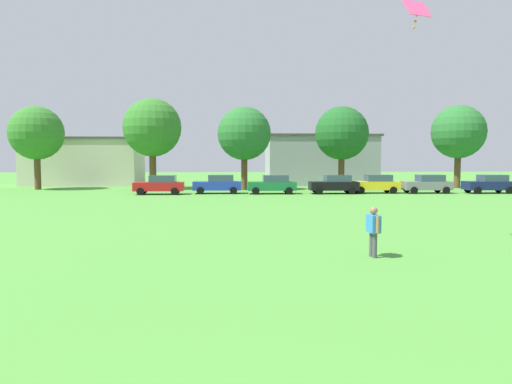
# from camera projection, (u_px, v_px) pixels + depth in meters

# --- Properties ---
(ground_plane) EXTENTS (160.00, 160.00, 0.00)m
(ground_plane) POSITION_uv_depth(u_px,v_px,m) (215.00, 206.00, 32.29)
(ground_plane) COLOR #4C9338
(adult_bystander) EXTENTS (0.36, 0.77, 1.63)m
(adult_bystander) POSITION_uv_depth(u_px,v_px,m) (373.00, 227.00, 15.62)
(adult_bystander) COLOR #4C4C51
(adult_bystander) RESTS_ON ground
(kite) EXTENTS (1.14, 0.80, 1.07)m
(kite) POSITION_uv_depth(u_px,v_px,m) (417.00, 10.00, 17.77)
(kite) COLOR #F24C8C
(parked_car_red_0) EXTENTS (4.30, 2.02, 1.68)m
(parked_car_red_0) POSITION_uv_depth(u_px,v_px,m) (160.00, 185.00, 42.81)
(parked_car_red_0) COLOR red
(parked_car_red_0) RESTS_ON ground
(parked_car_blue_1) EXTENTS (4.30, 2.02, 1.68)m
(parked_car_blue_1) POSITION_uv_depth(u_px,v_px,m) (218.00, 184.00, 43.88)
(parked_car_blue_1) COLOR #1E38AD
(parked_car_blue_1) RESTS_ON ground
(parked_car_green_2) EXTENTS (4.30, 2.02, 1.68)m
(parked_car_green_2) POSITION_uv_depth(u_px,v_px,m) (273.00, 184.00, 43.50)
(parked_car_green_2) COLOR #196B38
(parked_car_green_2) RESTS_ON ground
(parked_car_black_3) EXTENTS (4.30, 2.02, 1.68)m
(parked_car_black_3) POSITION_uv_depth(u_px,v_px,m) (334.00, 184.00, 43.67)
(parked_car_black_3) COLOR black
(parked_car_black_3) RESTS_ON ground
(parked_car_yellow_4) EXTENTS (4.30, 2.02, 1.68)m
(parked_car_yellow_4) POSITION_uv_depth(u_px,v_px,m) (375.00, 184.00, 44.29)
(parked_car_yellow_4) COLOR yellow
(parked_car_yellow_4) RESTS_ON ground
(parked_car_gray_5) EXTENTS (4.30, 2.02, 1.68)m
(parked_car_gray_5) POSITION_uv_depth(u_px,v_px,m) (427.00, 184.00, 44.25)
(parked_car_gray_5) COLOR slate
(parked_car_gray_5) RESTS_ON ground
(parked_car_navy_6) EXTENTS (4.30, 2.02, 1.68)m
(parked_car_navy_6) POSITION_uv_depth(u_px,v_px,m) (489.00, 184.00, 44.22)
(parked_car_navy_6) COLOR #141E4C
(parked_car_navy_6) RESTS_ON ground
(tree_far_left) EXTENTS (5.40, 5.40, 8.41)m
(tree_far_left) POSITION_uv_depth(u_px,v_px,m) (36.00, 133.00, 49.10)
(tree_far_left) COLOR brown
(tree_far_left) RESTS_ON ground
(tree_left) EXTENTS (5.96, 5.96, 9.29)m
(tree_left) POSITION_uv_depth(u_px,v_px,m) (152.00, 128.00, 49.92)
(tree_left) COLOR brown
(tree_left) RESTS_ON ground
(tree_center_left) EXTENTS (5.33, 5.33, 8.31)m
(tree_center_left) POSITION_uv_depth(u_px,v_px,m) (244.00, 134.00, 48.56)
(tree_center_left) COLOR brown
(tree_center_left) RESTS_ON ground
(tree_center_right) EXTENTS (5.39, 5.39, 8.40)m
(tree_center_right) POSITION_uv_depth(u_px,v_px,m) (342.00, 133.00, 49.21)
(tree_center_right) COLOR brown
(tree_center_right) RESTS_ON ground
(tree_right) EXTENTS (5.65, 5.65, 8.80)m
(tree_right) POSITION_uv_depth(u_px,v_px,m) (458.00, 132.00, 51.77)
(tree_right) COLOR brown
(tree_right) RESTS_ON ground
(house_left) EXTENTS (13.32, 7.49, 5.56)m
(house_left) POSITION_uv_depth(u_px,v_px,m) (85.00, 161.00, 57.46)
(house_left) COLOR beige
(house_left) RESTS_ON ground
(house_right) EXTENTS (13.30, 7.31, 5.97)m
(house_right) POSITION_uv_depth(u_px,v_px,m) (320.00, 160.00, 59.01)
(house_right) COLOR #9999A3
(house_right) RESTS_ON ground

